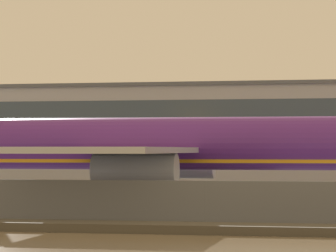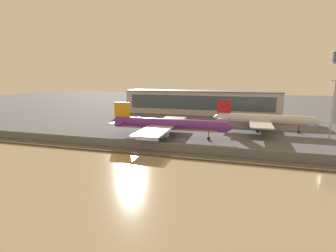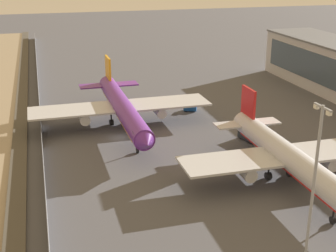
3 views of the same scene
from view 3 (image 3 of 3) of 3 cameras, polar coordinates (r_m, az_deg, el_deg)
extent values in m
plane|color=#4C4C51|center=(100.42, -5.93, -1.45)|extent=(500.00, 500.00, 0.00)
cube|color=#474238|center=(99.35, -17.66, -2.41)|extent=(320.00, 3.00, 0.50)
cube|color=slate|center=(98.81, -15.13, -1.58)|extent=(280.00, 0.08, 2.70)
cylinder|color=slate|center=(193.61, -15.81, 8.69)|extent=(0.10, 0.10, 2.70)
cylinder|color=slate|center=(98.81, -15.13, -1.58)|extent=(0.10, 0.10, 2.70)
cylinder|color=#602889|center=(104.48, -5.57, 2.34)|extent=(42.53, 4.47, 4.11)
cone|color=#602889|center=(83.82, -2.69, -2.07)|extent=(2.70, 3.92, 3.90)
cone|color=#602889|center=(125.73, -7.50, 5.27)|extent=(2.70, 3.72, 3.70)
cube|color=#232D3D|center=(86.20, -3.14, -1.08)|extent=(2.29, 3.51, 1.23)
cube|color=orange|center=(104.82, -5.55, 1.75)|extent=(36.15, 3.59, 0.74)
cube|color=#B7BABF|center=(108.79, -0.49, 2.86)|extent=(9.52, 20.48, 0.41)
cube|color=#B7BABF|center=(105.41, -11.23, 1.91)|extent=(9.52, 20.48, 0.41)
cylinder|color=#B7BABF|center=(107.61, -1.14, 1.92)|extent=(5.97, 2.31, 2.26)
cylinder|color=#B7BABF|center=(104.75, -10.23, 1.09)|extent=(5.97, 2.31, 2.26)
cube|color=orange|center=(121.23, -7.31, 6.73)|extent=(6.38, 0.55, 6.98)
cube|color=#602889|center=(122.73, -5.50, 5.14)|extent=(4.31, 7.51, 0.33)
cube|color=#602889|center=(121.64, -8.97, 4.85)|extent=(4.31, 7.51, 0.33)
cylinder|color=black|center=(91.83, -3.76, -2.27)|extent=(0.29, 0.29, 2.40)
cylinder|color=black|center=(92.29, -3.74, -2.96)|extent=(1.15, 0.46, 1.15)
cylinder|color=black|center=(108.64, -4.69, 1.25)|extent=(0.33, 0.33, 2.40)
cylinder|color=black|center=(109.03, -4.67, 0.65)|extent=(1.33, 0.94, 1.32)
cylinder|color=black|center=(107.94, -6.93, 1.04)|extent=(0.33, 0.33, 2.40)
cylinder|color=black|center=(108.33, -6.91, 0.44)|extent=(1.33, 0.94, 1.32)
cylinder|color=silver|center=(80.62, 14.55, -3.67)|extent=(37.57, 4.18, 4.07)
cone|color=silver|center=(97.04, 8.77, 0.79)|extent=(2.66, 3.67, 3.67)
cube|color=#B21919|center=(81.06, 14.48, -4.39)|extent=(31.94, 3.35, 0.73)
cube|color=#B7BABF|center=(86.92, 19.08, -2.77)|extent=(8.32, 18.05, 0.41)
cube|color=#B7BABF|center=(78.44, 8.10, -4.28)|extent=(8.32, 18.05, 0.41)
cylinder|color=#B7BABF|center=(85.78, 18.60, -3.97)|extent=(5.27, 2.26, 2.24)
cylinder|color=#B7BABF|center=(78.62, 9.35, -5.35)|extent=(5.27, 2.26, 2.24)
cube|color=#B21919|center=(92.89, 9.75, 2.51)|extent=(5.64, 0.51, 6.92)
cube|color=silver|center=(95.47, 11.42, 0.49)|extent=(3.78, 6.62, 0.33)
cube|color=silver|center=(92.74, 7.77, 0.13)|extent=(3.78, 6.62, 0.33)
cylinder|color=black|center=(72.24, 19.53, -9.95)|extent=(0.29, 0.29, 2.38)
cylinder|color=black|center=(72.82, 19.42, -10.77)|extent=(1.14, 0.45, 1.14)
cylinder|color=black|center=(84.98, 14.74, -4.82)|extent=(0.33, 0.33, 2.38)
cylinder|color=black|center=(85.47, 14.68, -5.55)|extent=(1.31, 0.92, 1.31)
cylinder|color=black|center=(83.00, 12.18, -5.21)|extent=(0.33, 0.33, 2.38)
cylinder|color=black|center=(83.50, 12.12, -5.95)|extent=(1.31, 0.92, 1.31)
cube|color=#19519E|center=(117.36, 2.71, 2.19)|extent=(2.74, 3.57, 1.11)
cube|color=#283847|center=(117.15, 2.52, 2.57)|extent=(1.62, 1.54, 0.50)
cylinder|color=black|center=(116.92, 2.19, 1.92)|extent=(0.48, 0.73, 0.70)
cylinder|color=black|center=(118.21, 2.26, 2.12)|extent=(0.48, 0.73, 0.70)
cylinder|color=black|center=(116.76, 3.16, 1.88)|extent=(0.48, 0.73, 0.70)
cylinder|color=black|center=(118.05, 3.22, 2.08)|extent=(0.48, 0.73, 0.70)
cube|color=#1E2328|center=(99.38, 9.90, -1.10)|extent=(5.57, 3.43, 2.07)
cube|color=#283847|center=(100.52, 9.24, -0.58)|extent=(1.64, 2.23, 0.83)
cube|color=orange|center=(98.99, 9.94, -0.49)|extent=(0.76, 1.15, 0.16)
cylinder|color=black|center=(100.24, 8.87, -1.37)|extent=(0.87, 0.44, 0.84)
cylinder|color=black|center=(101.39, 9.68, -1.17)|extent=(0.87, 0.44, 0.84)
cylinder|color=black|center=(97.99, 10.07, -1.95)|extent=(0.87, 0.44, 0.84)
cylinder|color=black|center=(99.16, 10.88, -1.74)|extent=(0.87, 0.44, 0.84)
cylinder|color=#93969B|center=(57.08, 17.23, -7.80)|extent=(0.36, 0.36, 21.27)
cube|color=#93969B|center=(53.24, 18.36, 2.18)|extent=(3.20, 0.24, 0.24)
cube|color=silver|center=(54.27, 17.64, 2.25)|extent=(0.60, 0.40, 0.44)
cube|color=silver|center=(52.39, 19.03, 1.48)|extent=(0.60, 0.40, 0.44)
camera|label=1|loc=(106.02, -47.92, -4.41)|focal=105.00mm
camera|label=2|loc=(104.42, -60.91, 2.14)|focal=28.00mm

